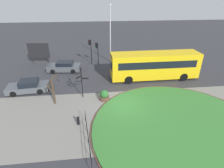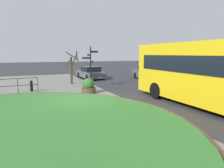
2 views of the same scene
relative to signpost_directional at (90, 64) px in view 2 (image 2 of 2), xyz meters
The scene contains 12 objects.
ground 4.90m from the signpost_directional, 26.11° to the right, with size 120.00×120.00×0.00m, color #333338.
sidewalk_paving 5.78m from the signpost_directional, 42.23° to the right, with size 32.00×8.63×0.02m, color gray.
signpost_directional is the anchor object (origin of this frame).
bollard_foreground 4.75m from the signpost_directional, 92.16° to the right, with size 0.21×0.21×0.82m.
bus_yellow 9.65m from the signpost_directional, 22.70° to the left, with size 10.94×2.66×3.34m.
car_near_lane 7.95m from the signpost_directional, 110.75° to the left, with size 4.59×2.26×1.42m.
car_far_lane 6.38m from the signpost_directional, 163.21° to the left, with size 4.51×2.29×1.36m.
traffic_light_near 9.87m from the signpost_directional, 84.65° to the left, with size 0.49×0.28×3.76m.
traffic_light_far 9.98m from the signpost_directional, 78.94° to the left, with size 0.49×0.28×3.30m.
billboard_left 13.27m from the signpost_directional, 121.88° to the left, with size 3.28×0.54×3.12m.
planter_near_signpost 2.81m from the signpost_directional, 20.77° to the right, with size 0.99×0.99×1.10m.
street_tree_bare 2.83m from the signpost_directional, 159.99° to the right, with size 1.27×1.29×3.04m.
Camera 2 is at (11.64, -2.81, 2.75)m, focal length 32.44 mm.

